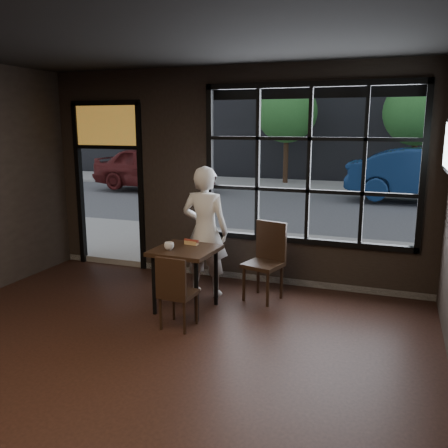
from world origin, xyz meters
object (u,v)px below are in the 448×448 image
at_px(chair_near, 179,291).
at_px(man, 205,231).
at_px(cafe_table, 186,279).
at_px(navy_car, 427,175).

distance_m(chair_near, man, 1.25).
xyz_separation_m(cafe_table, man, (0.02, 0.62, 0.50)).
xyz_separation_m(cafe_table, chair_near, (0.15, -0.53, 0.03)).
bearing_deg(man, cafe_table, 87.24).
height_order(man, navy_car, man).
bearing_deg(chair_near, navy_car, -103.34).
distance_m(cafe_table, chair_near, 0.55).
distance_m(man, navy_car, 10.12).
xyz_separation_m(chair_near, navy_car, (3.18, 10.72, 0.43)).
bearing_deg(man, chair_near, 95.56).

